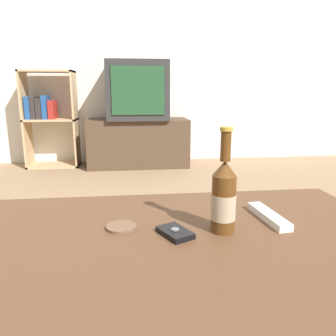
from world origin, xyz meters
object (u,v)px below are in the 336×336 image
(tv_stand, at_px, (138,143))
(television, at_px, (137,91))
(remote_control, at_px, (268,216))
(cell_phone, at_px, (175,232))
(beer_bottle, at_px, (224,196))
(bookshelf, at_px, (47,116))

(tv_stand, bearing_deg, television, -90.00)
(television, xyz_separation_m, remote_control, (0.30, -2.62, -0.34))
(remote_control, bearing_deg, cell_phone, -170.65)
(remote_control, bearing_deg, beer_bottle, -163.10)
(tv_stand, relative_size, remote_control, 5.51)
(television, height_order, bookshelf, television)
(television, bearing_deg, bookshelf, 174.53)
(cell_phone, xyz_separation_m, remote_control, (0.28, 0.07, 0.00))
(television, distance_m, remote_control, 2.66)
(beer_bottle, bearing_deg, cell_phone, -175.07)
(bookshelf, height_order, beer_bottle, bookshelf)
(television, bearing_deg, cell_phone, -89.50)
(cell_phone, bearing_deg, television, 64.07)
(television, distance_m, cell_phone, 2.72)
(bookshelf, bearing_deg, tv_stand, -5.23)
(tv_stand, bearing_deg, bookshelf, 174.77)
(tv_stand, xyz_separation_m, television, (-0.00, -0.00, 0.54))
(beer_bottle, bearing_deg, tv_stand, 93.16)
(beer_bottle, xyz_separation_m, cell_phone, (-0.13, -0.01, -0.09))
(cell_phone, bearing_deg, bookshelf, 82.49)
(tv_stand, distance_m, cell_phone, 2.70)
(cell_phone, bearing_deg, remote_control, -11.67)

